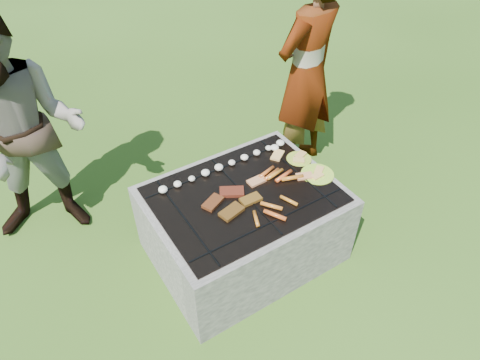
% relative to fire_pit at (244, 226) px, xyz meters
% --- Properties ---
extents(lawn, '(60.00, 60.00, 0.00)m').
position_rel_fire_pit_xyz_m(lawn, '(0.00, 0.00, -0.28)').
color(lawn, '#264511').
rests_on(lawn, ground).
extents(fire_pit, '(1.30, 1.00, 0.62)m').
position_rel_fire_pit_xyz_m(fire_pit, '(0.00, 0.00, 0.00)').
color(fire_pit, '#A1988F').
rests_on(fire_pit, ground).
extents(mushrooms, '(1.06, 0.09, 0.05)m').
position_rel_fire_pit_xyz_m(mushrooms, '(0.08, 0.31, 0.35)').
color(mushrooms, white).
rests_on(mushrooms, fire_pit).
extents(pork_slabs, '(0.39, 0.31, 0.02)m').
position_rel_fire_pit_xyz_m(pork_slabs, '(-0.12, -0.02, 0.34)').
color(pork_slabs, brown).
rests_on(pork_slabs, fire_pit).
extents(sausages, '(0.56, 0.49, 0.03)m').
position_rel_fire_pit_xyz_m(sausages, '(0.21, -0.08, 0.34)').
color(sausages, orange).
rests_on(sausages, fire_pit).
extents(bread_on_grate, '(0.45, 0.42, 0.02)m').
position_rel_fire_pit_xyz_m(bread_on_grate, '(0.34, 0.07, 0.34)').
color(bread_on_grate, tan).
rests_on(bread_on_grate, fire_pit).
extents(plate_far, '(0.22, 0.22, 0.03)m').
position_rel_fire_pit_xyz_m(plate_far, '(0.56, 0.10, 0.33)').
color(plate_far, yellow).
rests_on(plate_far, fire_pit).
extents(plate_near, '(0.30, 0.30, 0.03)m').
position_rel_fire_pit_xyz_m(plate_near, '(0.56, -0.11, 0.33)').
color(plate_near, '#CAE236').
rests_on(plate_near, fire_pit).
extents(cook, '(0.76, 0.58, 1.85)m').
position_rel_fire_pit_xyz_m(cook, '(1.06, 0.68, 0.65)').
color(cook, gray).
rests_on(cook, ground).
extents(bystander, '(1.07, 0.96, 1.80)m').
position_rel_fire_pit_xyz_m(bystander, '(-1.13, 1.06, 0.62)').
color(bystander, '#9F9484').
rests_on(bystander, ground).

